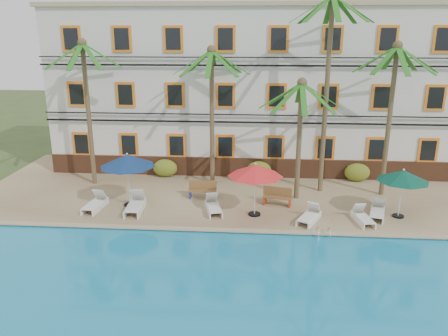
# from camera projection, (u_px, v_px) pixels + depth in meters

# --- Properties ---
(ground) EXTENTS (100.00, 100.00, 0.00)m
(ground) POSITION_uv_depth(u_px,v_px,m) (246.00, 228.00, 20.50)
(ground) COLOR #384C23
(ground) RESTS_ON ground
(pool_deck) EXTENTS (30.00, 12.00, 0.25)m
(pool_deck) POSITION_uv_depth(u_px,v_px,m) (249.00, 189.00, 25.23)
(pool_deck) COLOR tan
(pool_deck) RESTS_ON ground
(swimming_pool) EXTENTS (26.00, 12.00, 0.20)m
(swimming_pool) POSITION_uv_depth(u_px,v_px,m) (241.00, 319.00, 13.80)
(swimming_pool) COLOR #1887B6
(swimming_pool) RESTS_ON ground
(pool_coping) EXTENTS (30.00, 0.35, 0.06)m
(pool_coping) POSITION_uv_depth(u_px,v_px,m) (246.00, 231.00, 19.56)
(pool_coping) COLOR tan
(pool_coping) RESTS_ON pool_deck
(hotel_building) EXTENTS (25.40, 6.44, 10.22)m
(hotel_building) POSITION_uv_depth(u_px,v_px,m) (252.00, 88.00, 28.43)
(hotel_building) COLOR silver
(hotel_building) RESTS_ON pool_deck
(palm_a) EXTENTS (4.26, 4.26, 8.27)m
(palm_a) POSITION_uv_depth(u_px,v_px,m) (87.00, 94.00, 24.32)
(palm_a) COLOR brown
(palm_a) RESTS_ON pool_deck
(palm_b) EXTENTS (4.26, 4.26, 7.91)m
(palm_b) POSITION_uv_depth(u_px,v_px,m) (212.00, 97.00, 24.39)
(palm_b) COLOR brown
(palm_b) RESTS_ON pool_deck
(palm_c) EXTENTS (4.26, 4.26, 6.41)m
(palm_c) POSITION_uv_depth(u_px,v_px,m) (300.00, 121.00, 22.34)
(palm_c) COLOR brown
(palm_c) RESTS_ON pool_deck
(palm_d) EXTENTS (4.26, 4.26, 10.58)m
(palm_d) POSITION_uv_depth(u_px,v_px,m) (328.00, 72.00, 22.73)
(palm_d) COLOR brown
(palm_d) RESTS_ON pool_deck
(palm_e) EXTENTS (4.26, 4.26, 8.17)m
(palm_e) POSITION_uv_depth(u_px,v_px,m) (392.00, 100.00, 22.57)
(palm_e) COLOR brown
(palm_e) RESTS_ON pool_deck
(shrub_left) EXTENTS (1.50, 0.90, 1.10)m
(shrub_left) POSITION_uv_depth(u_px,v_px,m) (165.00, 168.00, 26.93)
(shrub_left) COLOR #1F611B
(shrub_left) RESTS_ON pool_deck
(shrub_mid) EXTENTS (1.50, 0.90, 1.10)m
(shrub_mid) POSITION_uv_depth(u_px,v_px,m) (259.00, 170.00, 26.51)
(shrub_mid) COLOR #1F611B
(shrub_mid) RESTS_ON pool_deck
(shrub_right) EXTENTS (1.50, 0.90, 1.10)m
(shrub_right) POSITION_uv_depth(u_px,v_px,m) (357.00, 172.00, 26.09)
(shrub_right) COLOR #1F611B
(shrub_right) RESTS_ON pool_deck
(umbrella_blue) EXTENTS (2.82, 2.82, 2.81)m
(umbrella_blue) POSITION_uv_depth(u_px,v_px,m) (127.00, 161.00, 21.82)
(umbrella_blue) COLOR black
(umbrella_blue) RESTS_ON pool_deck
(umbrella_red) EXTENTS (2.67, 2.67, 2.66)m
(umbrella_red) POSITION_uv_depth(u_px,v_px,m) (255.00, 171.00, 20.68)
(umbrella_red) COLOR black
(umbrella_red) RESTS_ON pool_deck
(umbrella_green) EXTENTS (2.44, 2.44, 2.44)m
(umbrella_green) POSITION_uv_depth(u_px,v_px,m) (403.00, 176.00, 20.52)
(umbrella_green) COLOR black
(umbrella_green) RESTS_ON pool_deck
(lounger_a) EXTENTS (0.83, 1.91, 0.88)m
(lounger_a) POSITION_uv_depth(u_px,v_px,m) (95.00, 204.00, 22.01)
(lounger_a) COLOR white
(lounger_a) RESTS_ON pool_deck
(lounger_b) EXTENTS (0.86, 2.11, 0.98)m
(lounger_b) POSITION_uv_depth(u_px,v_px,m) (135.00, 205.00, 21.76)
(lounger_b) COLOR white
(lounger_b) RESTS_ON pool_deck
(lounger_c) EXTENTS (1.07, 1.93, 0.87)m
(lounger_c) POSITION_uv_depth(u_px,v_px,m) (213.00, 206.00, 21.66)
(lounger_c) COLOR white
(lounger_c) RESTS_ON pool_deck
(lounger_d) EXTENTS (1.35, 1.86, 0.84)m
(lounger_d) POSITION_uv_depth(u_px,v_px,m) (309.00, 216.00, 20.54)
(lounger_d) COLOR white
(lounger_d) RESTS_ON pool_deck
(lounger_e) EXTENTS (0.87, 1.75, 0.79)m
(lounger_e) POSITION_uv_depth(u_px,v_px,m) (363.00, 217.00, 20.45)
(lounger_e) COLOR white
(lounger_e) RESTS_ON pool_deck
(lounger_f) EXTENTS (1.14, 1.91, 0.85)m
(lounger_f) POSITION_uv_depth(u_px,v_px,m) (377.00, 211.00, 21.05)
(lounger_f) COLOR white
(lounger_f) RESTS_ON pool_deck
(bench_left) EXTENTS (1.50, 0.48, 0.93)m
(bench_left) POSITION_uv_depth(u_px,v_px,m) (202.00, 189.00, 23.46)
(bench_left) COLOR olive
(bench_left) RESTS_ON pool_deck
(bench_right) EXTENTS (1.57, 0.81, 0.93)m
(bench_right) POSITION_uv_depth(u_px,v_px,m) (278.00, 196.00, 22.50)
(bench_right) COLOR olive
(bench_right) RESTS_ON pool_deck
(pool_ladder) EXTENTS (0.54, 0.74, 0.74)m
(pool_ladder) POSITION_uv_depth(u_px,v_px,m) (323.00, 235.00, 19.23)
(pool_ladder) COLOR silver
(pool_ladder) RESTS_ON ground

